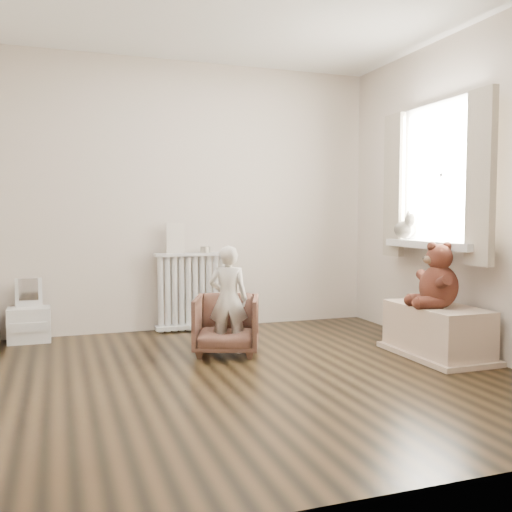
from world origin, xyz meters
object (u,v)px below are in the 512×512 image
object	(u,v)px
radiator	(192,290)
teddy_bear	(439,273)
child	(228,299)
toy_bench	(437,331)
toy_vanity	(29,311)
armchair	(227,324)
plush_cat	(405,228)

from	to	relation	value
radiator	teddy_bear	size ratio (longest dim) A/B	1.52
child	radiator	bearing A→B (deg)	-66.24
child	toy_bench	xyz separation A→B (m)	(1.55, -0.59, -0.25)
radiator	toy_bench	bearing A→B (deg)	-45.98
child	toy_bench	world-z (taller)	child
child	toy_bench	bearing A→B (deg)	-179.92
toy_vanity	armchair	bearing A→B (deg)	-32.84
toy_vanity	child	xyz separation A→B (m)	(1.52, -1.03, 0.17)
toy_vanity	child	world-z (taller)	child
teddy_bear	plush_cat	distance (m)	0.82
toy_bench	plush_cat	world-z (taller)	plush_cat
child	toy_bench	distance (m)	1.67
armchair	toy_bench	distance (m)	1.67
toy_vanity	teddy_bear	bearing A→B (deg)	-28.91
toy_vanity	plush_cat	xyz separation A→B (m)	(3.21, -0.95, 0.72)
teddy_bear	plush_cat	xyz separation A→B (m)	(0.17, 0.73, 0.33)
toy_vanity	toy_bench	world-z (taller)	toy_vanity
child	plush_cat	xyz separation A→B (m)	(1.69, 0.08, 0.55)
teddy_bear	plush_cat	size ratio (longest dim) A/B	1.76
armchair	plush_cat	world-z (taller)	plush_cat
radiator	toy_bench	xyz separation A→B (m)	(1.60, -1.65, -0.19)
radiator	toy_vanity	xyz separation A→B (m)	(-1.47, -0.03, -0.11)
armchair	teddy_bear	xyz separation A→B (m)	(1.51, -0.69, 0.43)
plush_cat	radiator	bearing A→B (deg)	132.37
teddy_bear	plush_cat	world-z (taller)	plush_cat
child	teddy_bear	world-z (taller)	teddy_bear
toy_bench	toy_vanity	bearing A→B (deg)	152.13
toy_vanity	plush_cat	world-z (taller)	plush_cat
child	armchair	bearing A→B (deg)	-69.04
toy_bench	plush_cat	bearing A→B (deg)	78.26
armchair	plush_cat	xyz separation A→B (m)	(1.69, 0.03, 0.76)
radiator	child	distance (m)	1.07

